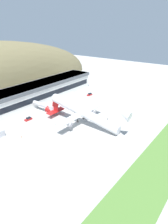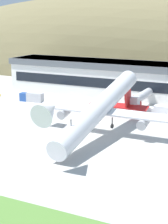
{
  "view_description": "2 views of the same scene",
  "coord_description": "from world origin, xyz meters",
  "px_view_note": "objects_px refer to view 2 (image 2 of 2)",
  "views": [
    {
      "loc": [
        -79.47,
        -60.74,
        50.6
      ],
      "look_at": [
        0.18,
        -2.41,
        8.9
      ],
      "focal_mm": 35.0,
      "sensor_mm": 36.0,
      "label": 1
    },
    {
      "loc": [
        37.51,
        -78.33,
        28.21
      ],
      "look_at": [
        -0.76,
        -0.38,
        5.65
      ],
      "focal_mm": 60.0,
      "sensor_mm": 36.0,
      "label": 2
    }
  ],
  "objects_px": {
    "jetway_0": "(140,97)",
    "cargo_airplane": "(101,108)",
    "service_car_2": "(97,104)",
    "terminal_building": "(160,80)",
    "box_truck": "(32,97)",
    "fuel_truck": "(160,112)",
    "traffic_cone_1": "(38,108)"
  },
  "relations": [
    {
      "from": "service_car_2",
      "to": "box_truck",
      "type": "xyz_separation_m",
      "value": [
        -22.2,
        -3.81,
        0.8
      ]
    },
    {
      "from": "service_car_2",
      "to": "fuel_truck",
      "type": "height_order",
      "value": "fuel_truck"
    },
    {
      "from": "terminal_building",
      "to": "traffic_cone_1",
      "type": "xyz_separation_m",
      "value": [
        -29.76,
        -30.01,
        -6.66
      ]
    },
    {
      "from": "fuel_truck",
      "to": "box_truck",
      "type": "relative_size",
      "value": 0.96
    },
    {
      "from": "terminal_building",
      "to": "box_truck",
      "type": "bearing_deg",
      "value": -149.69
    },
    {
      "from": "jetway_0",
      "to": "service_car_2",
      "type": "height_order",
      "value": "jetway_0"
    },
    {
      "from": "cargo_airplane",
      "to": "service_car_2",
      "type": "bearing_deg",
      "value": 116.14
    },
    {
      "from": "jetway_0",
      "to": "box_truck",
      "type": "xyz_separation_m",
      "value": [
        -36.12,
        -4.67,
        -2.51
      ]
    },
    {
      "from": "cargo_airplane",
      "to": "jetway_0",
      "type": "bearing_deg",
      "value": 88.49
    },
    {
      "from": "terminal_building",
      "to": "cargo_airplane",
      "type": "xyz_separation_m",
      "value": [
        -2.14,
        -44.98,
        -0.22
      ]
    },
    {
      "from": "traffic_cone_1",
      "to": "box_truck",
      "type": "bearing_deg",
      "value": 133.87
    },
    {
      "from": "box_truck",
      "to": "traffic_cone_1",
      "type": "height_order",
      "value": "box_truck"
    },
    {
      "from": "traffic_cone_1",
      "to": "fuel_truck",
      "type": "bearing_deg",
      "value": 11.46
    },
    {
      "from": "jetway_0",
      "to": "cargo_airplane",
      "type": "bearing_deg",
      "value": -91.51
    },
    {
      "from": "fuel_truck",
      "to": "box_truck",
      "type": "distance_m",
      "value": 43.82
    },
    {
      "from": "jetway_0",
      "to": "cargo_airplane",
      "type": "relative_size",
      "value": 0.33
    },
    {
      "from": "jetway_0",
      "to": "cargo_airplane",
      "type": "height_order",
      "value": "cargo_airplane"
    },
    {
      "from": "cargo_airplane",
      "to": "box_truck",
      "type": "relative_size",
      "value": 6.19
    },
    {
      "from": "jetway_0",
      "to": "terminal_building",
      "type": "bearing_deg",
      "value": 85.35
    },
    {
      "from": "jetway_0",
      "to": "service_car_2",
      "type": "xyz_separation_m",
      "value": [
        -13.91,
        -0.86,
        -3.32
      ]
    },
    {
      "from": "cargo_airplane",
      "to": "box_truck",
      "type": "bearing_deg",
      "value": 146.93
    },
    {
      "from": "terminal_building",
      "to": "traffic_cone_1",
      "type": "distance_m",
      "value": 42.78
    },
    {
      "from": "fuel_truck",
      "to": "box_truck",
      "type": "bearing_deg",
      "value": 179.01
    },
    {
      "from": "terminal_building",
      "to": "cargo_airplane",
      "type": "bearing_deg",
      "value": -92.72
    },
    {
      "from": "terminal_building",
      "to": "service_car_2",
      "type": "xyz_separation_m",
      "value": [
        -15.32,
        -18.12,
        -6.27
      ]
    },
    {
      "from": "traffic_cone_1",
      "to": "cargo_airplane",
      "type": "bearing_deg",
      "value": -28.45
    },
    {
      "from": "cargo_airplane",
      "to": "service_car_2",
      "type": "height_order",
      "value": "cargo_airplane"
    },
    {
      "from": "fuel_truck",
      "to": "traffic_cone_1",
      "type": "xyz_separation_m",
      "value": [
        -36.05,
        -7.31,
        -1.32
      ]
    },
    {
      "from": "terminal_building",
      "to": "traffic_cone_1",
      "type": "bearing_deg",
      "value": -134.76
    },
    {
      "from": "terminal_building",
      "to": "service_car_2",
      "type": "bearing_deg",
      "value": -130.2
    },
    {
      "from": "service_car_2",
      "to": "jetway_0",
      "type": "bearing_deg",
      "value": 3.53
    },
    {
      "from": "terminal_building",
      "to": "box_truck",
      "type": "xyz_separation_m",
      "value": [
        -37.52,
        -21.94,
        -5.46
      ]
    }
  ]
}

